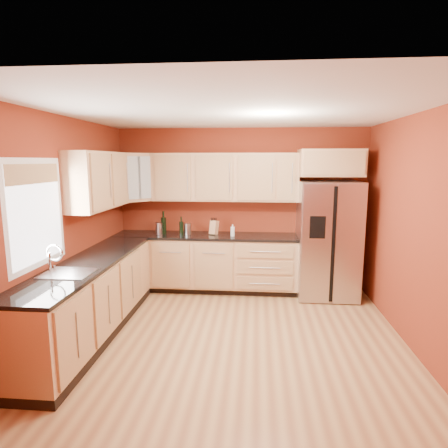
{
  "coord_description": "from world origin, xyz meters",
  "views": [
    {
      "loc": [
        0.26,
        -4.1,
        2.08
      ],
      "look_at": [
        -0.18,
        0.9,
        1.23
      ],
      "focal_mm": 30.0,
      "sensor_mm": 36.0,
      "label": 1
    }
  ],
  "objects": [
    {
      "name": "wall_front",
      "position": [
        0.0,
        -2.0,
        1.3
      ],
      "size": [
        4.0,
        0.04,
        2.6
      ],
      "primitive_type": "cube",
      "color": "maroon",
      "rests_on": "floor"
    },
    {
      "name": "wall_right",
      "position": [
        2.0,
        0.0,
        1.3
      ],
      "size": [
        0.04,
        4.0,
        2.6
      ],
      "primitive_type": "cube",
      "color": "maroon",
      "rests_on": "floor"
    },
    {
      "name": "upper_cabinets_back",
      "position": [
        -0.25,
        1.83,
        1.83
      ],
      "size": [
        2.3,
        0.33,
        0.75
      ],
      "primitive_type": "cube",
      "color": "tan",
      "rests_on": "wall_back"
    },
    {
      "name": "ceiling",
      "position": [
        0.0,
        0.0,
        2.6
      ],
      "size": [
        4.0,
        4.0,
        0.0
      ],
      "primitive_type": "plane",
      "color": "silver",
      "rests_on": "wall_back"
    },
    {
      "name": "base_cabinets_back",
      "position": [
        -0.55,
        1.7,
        0.44
      ],
      "size": [
        2.9,
        0.6,
        0.88
      ],
      "primitive_type": "cube",
      "color": "tan",
      "rests_on": "floor"
    },
    {
      "name": "wall_back",
      "position": [
        0.0,
        2.0,
        1.3
      ],
      "size": [
        4.0,
        0.04,
        2.6
      ],
      "primitive_type": "cube",
      "color": "maroon",
      "rests_on": "floor"
    },
    {
      "name": "wine_bottle_a",
      "position": [
        -1.22,
        1.71,
        1.1
      ],
      "size": [
        0.08,
        0.08,
        0.37
      ],
      "primitive_type": null,
      "rotation": [
        0.0,
        0.0,
        0.01
      ],
      "color": "black",
      "rests_on": "countertop_back"
    },
    {
      "name": "over_fridge_cabinet",
      "position": [
        1.35,
        1.7,
        2.05
      ],
      "size": [
        0.92,
        0.6,
        0.4
      ],
      "primitive_type": "cube",
      "color": "tan",
      "rests_on": "wall_back"
    },
    {
      "name": "soap_dispenser",
      "position": [
        -0.11,
        1.61,
        1.01
      ],
      "size": [
        0.07,
        0.07,
        0.19
      ],
      "primitive_type": "cylinder",
      "rotation": [
        0.0,
        0.0,
        0.22
      ],
      "color": "silver",
      "rests_on": "countertop_back"
    },
    {
      "name": "canister_left",
      "position": [
        -1.29,
        1.68,
        1.01
      ],
      "size": [
        0.15,
        0.15,
        0.19
      ],
      "primitive_type": "cylinder",
      "rotation": [
        0.0,
        0.0,
        0.38
      ],
      "color": "#ADADB2",
      "rests_on": "countertop_back"
    },
    {
      "name": "floor",
      "position": [
        0.0,
        0.0,
        0.0
      ],
      "size": [
        4.0,
        4.0,
        0.0
      ],
      "primitive_type": "plane",
      "color": "#96603A",
      "rests_on": "ground"
    },
    {
      "name": "upper_cabinets_left",
      "position": [
        -1.83,
        0.72,
        1.83
      ],
      "size": [
        0.33,
        1.35,
        0.75
      ],
      "primitive_type": "cube",
      "color": "tan",
      "rests_on": "wall_left"
    },
    {
      "name": "window",
      "position": [
        -1.98,
        -0.5,
        1.55
      ],
      "size": [
        0.03,
        0.9,
        1.0
      ],
      "primitive_type": "cube",
      "color": "white",
      "rests_on": "wall_left"
    },
    {
      "name": "countertop_back",
      "position": [
        -0.55,
        1.69,
        0.9
      ],
      "size": [
        2.9,
        0.62,
        0.04
      ],
      "primitive_type": "cube",
      "color": "black",
      "rests_on": "base_cabinets_back"
    },
    {
      "name": "refrigerator",
      "position": [
        1.35,
        1.62,
        0.89
      ],
      "size": [
        0.9,
        0.75,
        1.78
      ],
      "primitive_type": "cube",
      "color": "#ADADB2",
      "rests_on": "floor"
    },
    {
      "name": "countertop_left",
      "position": [
        -1.69,
        0.0,
        0.9
      ],
      "size": [
        0.62,
        2.8,
        0.04
      ],
      "primitive_type": "cube",
      "color": "black",
      "rests_on": "base_cabinets_left"
    },
    {
      "name": "sink_faucet",
      "position": [
        -1.69,
        -0.5,
        1.07
      ],
      "size": [
        0.5,
        0.42,
        0.3
      ],
      "primitive_type": null,
      "color": "silver",
      "rests_on": "countertop_left"
    },
    {
      "name": "wall_left",
      "position": [
        -2.0,
        0.0,
        1.3
      ],
      "size": [
        0.04,
        4.0,
        2.6
      ],
      "primitive_type": "cube",
      "color": "maroon",
      "rests_on": "floor"
    },
    {
      "name": "canister_right",
      "position": [
        -0.83,
        1.69,
        1.01
      ],
      "size": [
        0.11,
        0.11,
        0.18
      ],
      "primitive_type": "cylinder",
      "rotation": [
        0.0,
        0.0,
        -0.0
      ],
      "color": "#ADADB2",
      "rests_on": "countertop_back"
    },
    {
      "name": "wine_bottle_b",
      "position": [
        -0.92,
        1.62,
        1.07
      ],
      "size": [
        0.08,
        0.08,
        0.3
      ],
      "primitive_type": null,
      "rotation": [
        0.0,
        0.0,
        0.34
      ],
      "color": "black",
      "rests_on": "countertop_back"
    },
    {
      "name": "base_cabinets_left",
      "position": [
        -1.7,
        0.0,
        0.44
      ],
      "size": [
        0.6,
        2.8,
        0.88
      ],
      "primitive_type": "cube",
      "color": "tan",
      "rests_on": "floor"
    },
    {
      "name": "knife_block",
      "position": [
        -0.41,
        1.73,
        1.03
      ],
      "size": [
        0.14,
        0.14,
        0.22
      ],
      "primitive_type": "cube",
      "rotation": [
        0.0,
        0.0,
        -0.44
      ],
      "color": "tan",
      "rests_on": "countertop_back"
    },
    {
      "name": "corner_upper_cabinet",
      "position": [
        -1.67,
        1.67,
        1.83
      ],
      "size": [
        0.67,
        0.67,
        0.75
      ],
      "primitive_type": "cube",
      "rotation": [
        0.0,
        0.0,
        0.79
      ],
      "color": "tan",
      "rests_on": "wall_back"
    }
  ]
}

